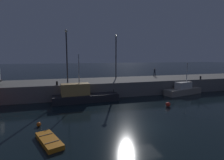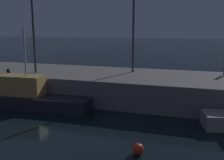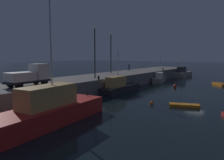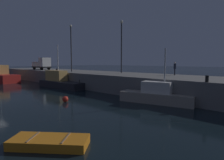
# 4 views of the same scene
# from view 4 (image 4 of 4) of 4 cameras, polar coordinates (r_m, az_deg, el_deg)

# --- Properties ---
(pier_quay) EXTENTS (64.88, 7.96, 2.29)m
(pier_quay) POSITION_cam_4_polar(r_m,az_deg,el_deg) (30.74, -2.69, 0.05)
(pier_quay) COLOR slate
(pier_quay) RESTS_ON ground
(fishing_trawler_red) EXTENTS (9.22, 2.95, 6.61)m
(fishing_trawler_red) POSITION_cam_4_polar(r_m,az_deg,el_deg) (31.20, -15.03, -0.48)
(fishing_trawler_red) COLOR #232328
(fishing_trawler_red) RESTS_ON ground
(fishing_boat_blue) EXTENTS (7.33, 3.47, 5.25)m
(fishing_boat_blue) POSITION_cam_4_polar(r_m,az_deg,el_deg) (19.38, 12.96, -4.39)
(fishing_boat_blue) COLOR gray
(fishing_boat_blue) RESTS_ON ground
(rowboat_white_mid) EXTENTS (3.71, 3.41, 0.46)m
(rowboat_white_mid) POSITION_cam_4_polar(r_m,az_deg,el_deg) (10.07, -17.91, -16.98)
(rowboat_white_mid) COLOR orange
(rowboat_white_mid) RESTS_ON ground
(mooring_buoy_mid) EXTENTS (0.60, 0.60, 0.60)m
(mooring_buoy_mid) POSITION_cam_4_polar(r_m,az_deg,el_deg) (19.94, -13.58, -5.47)
(mooring_buoy_mid) COLOR red
(mooring_buoy_mid) RESTS_ON ground
(lamp_post_west) EXTENTS (0.44, 0.44, 8.03)m
(lamp_post_west) POSITION_cam_4_polar(r_m,az_deg,el_deg) (34.60, -11.94, 10.21)
(lamp_post_west) COLOR #38383D
(lamp_post_west) RESTS_ON pier_quay
(lamp_post_east) EXTENTS (0.44, 0.44, 7.94)m
(lamp_post_east) POSITION_cam_4_polar(r_m,az_deg,el_deg) (30.08, 2.80, 10.97)
(lamp_post_east) COLOR #38383D
(lamp_post_east) RESTS_ON pier_quay
(utility_truck) EXTENTS (5.29, 2.02, 2.58)m
(utility_truck) POSITION_cam_4_polar(r_m,az_deg,el_deg) (44.68, -19.93, 4.44)
(utility_truck) COLOR black
(utility_truck) RESTS_ON pier_quay
(dockworker) EXTENTS (0.41, 0.42, 1.69)m
(dockworker) POSITION_cam_4_polar(r_m,az_deg,el_deg) (25.92, 18.00, 3.47)
(dockworker) COLOR black
(dockworker) RESTS_ON pier_quay
(bollard_west) EXTENTS (0.28, 0.28, 0.55)m
(bollard_west) POSITION_cam_4_polar(r_m,az_deg,el_deg) (34.76, -15.94, 2.81)
(bollard_west) COLOR black
(bollard_west) RESTS_ON pier_quay
(bollard_central) EXTENTS (0.28, 0.28, 0.56)m
(bollard_central) POSITION_cam_4_polar(r_m,az_deg,el_deg) (18.23, 26.15, 0.34)
(bollard_central) COLOR black
(bollard_central) RESTS_ON pier_quay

